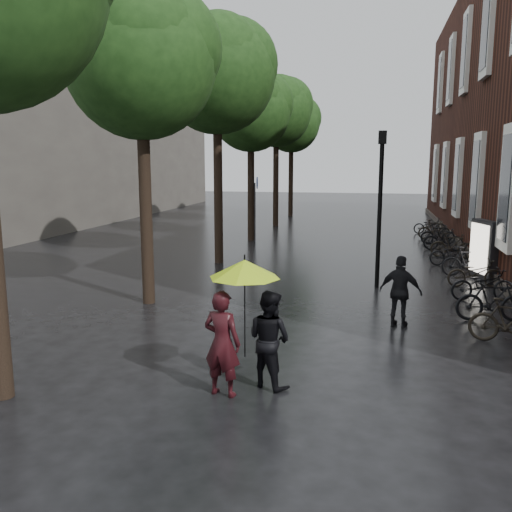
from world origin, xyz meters
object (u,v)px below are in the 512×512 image
(person_black, at_px, (269,339))
(ad_lightbox, at_px, (483,250))
(pedestrian_walking, at_px, (400,292))
(parked_bicycles, at_px, (456,254))
(person_burgundy, at_px, (222,343))
(lamp_post, at_px, (380,194))

(person_black, relative_size, ad_lightbox, 0.86)
(person_black, xyz_separation_m, pedestrian_walking, (2.28, 3.90, -0.00))
(person_black, xyz_separation_m, parked_bicycles, (4.54, 11.72, -0.36))
(parked_bicycles, xyz_separation_m, ad_lightbox, (0.53, -2.05, 0.50))
(person_burgundy, distance_m, lamp_post, 8.92)
(person_black, height_order, lamp_post, lamp_post)
(person_black, distance_m, lamp_post, 8.29)
(ad_lightbox, xyz_separation_m, lamp_post, (-3.28, -1.81, 1.84))
(ad_lightbox, distance_m, lamp_post, 4.18)
(lamp_post, bearing_deg, ad_lightbox, 28.92)
(person_black, bearing_deg, ad_lightbox, -89.24)
(person_burgundy, relative_size, ad_lightbox, 0.91)
(pedestrian_walking, xyz_separation_m, parked_bicycles, (2.26, 7.82, -0.36))
(ad_lightbox, bearing_deg, person_burgundy, -138.03)
(pedestrian_walking, xyz_separation_m, ad_lightbox, (2.78, 5.76, 0.14))
(person_burgundy, xyz_separation_m, lamp_post, (2.45, 8.36, 1.93))
(ad_lightbox, bearing_deg, person_black, -136.27)
(person_burgundy, height_order, person_black, person_burgundy)
(lamp_post, bearing_deg, person_burgundy, -106.32)
(pedestrian_walking, xyz_separation_m, lamp_post, (-0.50, 3.95, 1.97))
(person_burgundy, xyz_separation_m, parked_bicycles, (5.21, 12.22, -0.40))
(person_black, height_order, ad_lightbox, ad_lightbox)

